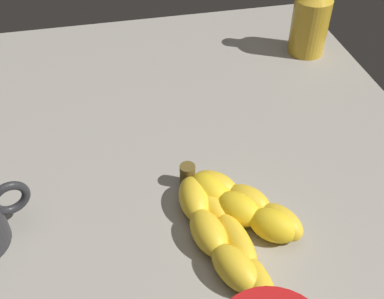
{
  "coord_description": "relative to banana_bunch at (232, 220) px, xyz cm",
  "views": [
    {
      "loc": [
        44.45,
        -5.16,
        43.79
      ],
      "look_at": [
        3.8,
        3.74,
        5.77
      ],
      "focal_mm": 42.87,
      "sensor_mm": 36.0,
      "label": 1
    }
  ],
  "objects": [
    {
      "name": "ground_plane",
      "position": [
        -12.33,
        -6.6,
        -3.67
      ],
      "size": [
        87.06,
        78.12,
        3.87
      ],
      "primitive_type": "cube",
      "color": "gray"
    },
    {
      "name": "banana_bunch",
      "position": [
        0.0,
        0.0,
        0.0
      ],
      "size": [
        22.73,
        14.03,
        3.77
      ],
      "color": "yellow",
      "rests_on": "ground_plane"
    },
    {
      "name": "honey_bottle",
      "position": [
        -36.58,
        24.68,
        4.91
      ],
      "size": [
        6.57,
        6.57,
        15.13
      ],
      "color": "gold",
      "rests_on": "ground_plane"
    }
  ]
}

